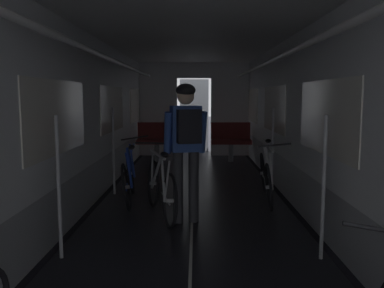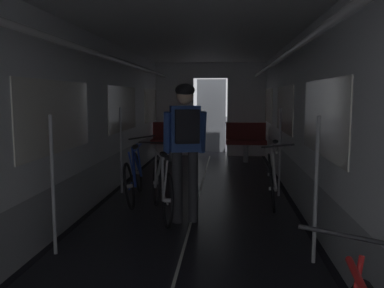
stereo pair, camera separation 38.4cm
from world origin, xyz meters
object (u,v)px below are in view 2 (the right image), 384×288
at_px(bench_seat_far_right, 246,138).
at_px(bicycle_silver_in_aisle, 161,187).
at_px(bench_seat_far_left, 172,138).
at_px(person_cyclist_aisle, 185,138).
at_px(bicycle_blue, 134,176).
at_px(bicycle_white, 272,177).

bearing_deg(bench_seat_far_right, bicycle_silver_in_aisle, -105.95).
relative_size(bench_seat_far_right, bicycle_silver_in_aisle, 0.60).
xyz_separation_m(bench_seat_far_left, person_cyclist_aisle, (0.83, -4.85, 0.50)).
height_order(bench_seat_far_left, bicycle_silver_in_aisle, bench_seat_far_left).
distance_m(bench_seat_far_left, bench_seat_far_right, 1.80).
distance_m(bench_seat_far_left, bicycle_blue, 3.84).
xyz_separation_m(bicycle_blue, person_cyclist_aisle, (0.89, -1.01, 0.69)).
bearing_deg(person_cyclist_aisle, bicycle_silver_in_aisle, 143.02).
bearing_deg(bicycle_blue, bicycle_white, 1.10).
height_order(bench_seat_far_right, person_cyclist_aisle, person_cyclist_aisle).
bearing_deg(bench_seat_far_left, bicycle_blue, -90.80).
xyz_separation_m(bicycle_white, bicycle_silver_in_aisle, (-1.52, -0.79, 0.00)).
distance_m(bicycle_blue, person_cyclist_aisle, 1.51).
distance_m(bench_seat_far_right, bicycle_blue, 4.26).
relative_size(bench_seat_far_left, bicycle_blue, 0.58).
height_order(bench_seat_far_left, bicycle_white, bench_seat_far_left).
bearing_deg(bench_seat_far_left, bench_seat_far_right, 0.00).
distance_m(bicycle_blue, bicycle_white, 2.06).
bearing_deg(bench_seat_far_left, bicycle_white, -62.10).
xyz_separation_m(bench_seat_far_right, bicycle_white, (0.21, -3.80, -0.19)).
bearing_deg(bench_seat_far_left, person_cyclist_aisle, -80.26).
height_order(bench_seat_far_right, bicycle_silver_in_aisle, bench_seat_far_right).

